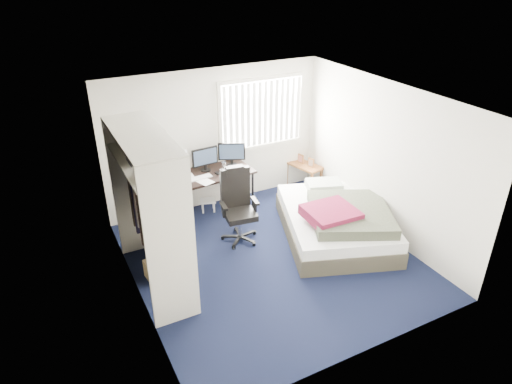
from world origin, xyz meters
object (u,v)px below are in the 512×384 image
at_px(office_chair, 238,212).
at_px(nightstand, 304,167).
at_px(desk, 206,172).
at_px(bed, 337,221).

xyz_separation_m(office_chair, nightstand, (1.94, 1.06, -0.04)).
height_order(desk, bed, desk).
bearing_deg(nightstand, desk, -177.47).
height_order(desk, nightstand, desk).
bearing_deg(bed, office_chair, 153.93).
height_order(desk, office_chair, desk).
height_order(office_chair, bed, office_chair).
xyz_separation_m(desk, nightstand, (2.10, 0.09, -0.39)).
distance_m(office_chair, bed, 1.61).
distance_m(desk, nightstand, 2.14).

